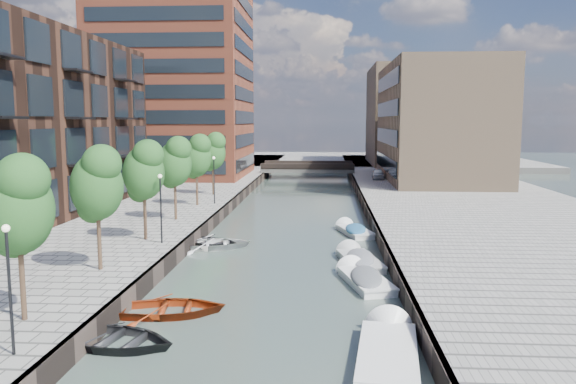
# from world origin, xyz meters

# --- Properties ---
(water) EXTENTS (300.00, 300.00, 0.00)m
(water) POSITION_xyz_m (0.00, 40.00, 0.00)
(water) COLOR #38473F
(water) RESTS_ON ground
(quay_right) EXTENTS (20.00, 140.00, 1.00)m
(quay_right) POSITION_xyz_m (16.00, 40.00, 0.50)
(quay_right) COLOR gray
(quay_right) RESTS_ON ground
(quay_wall_left) EXTENTS (0.25, 140.00, 1.00)m
(quay_wall_left) POSITION_xyz_m (-6.10, 40.00, 0.50)
(quay_wall_left) COLOR #332823
(quay_wall_left) RESTS_ON ground
(quay_wall_right) EXTENTS (0.25, 140.00, 1.00)m
(quay_wall_right) POSITION_xyz_m (6.10, 40.00, 0.50)
(quay_wall_right) COLOR #332823
(quay_wall_right) RESTS_ON ground
(far_closure) EXTENTS (80.00, 40.00, 1.00)m
(far_closure) POSITION_xyz_m (0.00, 100.00, 0.50)
(far_closure) COLOR gray
(far_closure) RESTS_ON ground
(apartment_block) EXTENTS (8.00, 38.00, 14.00)m
(apartment_block) POSITION_xyz_m (-20.00, 30.00, 8.00)
(apartment_block) COLOR black
(apartment_block) RESTS_ON quay_left
(tower) EXTENTS (18.00, 18.00, 30.00)m
(tower) POSITION_xyz_m (-17.00, 65.00, 16.00)
(tower) COLOR brown
(tower) RESTS_ON quay_left
(tan_block_near) EXTENTS (12.00, 25.00, 14.00)m
(tan_block_near) POSITION_xyz_m (16.00, 62.00, 8.00)
(tan_block_near) COLOR #8E7257
(tan_block_near) RESTS_ON quay_right
(tan_block_far) EXTENTS (12.00, 20.00, 16.00)m
(tan_block_far) POSITION_xyz_m (16.00, 88.00, 9.00)
(tan_block_far) COLOR #8E7257
(tan_block_far) RESTS_ON quay_right
(bridge) EXTENTS (13.00, 6.00, 1.30)m
(bridge) POSITION_xyz_m (0.00, 72.00, 1.39)
(bridge) COLOR gray
(bridge) RESTS_ON ground
(tree_1) EXTENTS (2.50, 2.50, 5.95)m
(tree_1) POSITION_xyz_m (-8.50, 11.00, 5.31)
(tree_1) COLOR #382619
(tree_1) RESTS_ON quay_left
(tree_2) EXTENTS (2.50, 2.50, 5.95)m
(tree_2) POSITION_xyz_m (-8.50, 18.00, 5.31)
(tree_2) COLOR #382619
(tree_2) RESTS_ON quay_left
(tree_3) EXTENTS (2.50, 2.50, 5.95)m
(tree_3) POSITION_xyz_m (-8.50, 25.00, 5.31)
(tree_3) COLOR #382619
(tree_3) RESTS_ON quay_left
(tree_4) EXTENTS (2.50, 2.50, 5.95)m
(tree_4) POSITION_xyz_m (-8.50, 32.00, 5.31)
(tree_4) COLOR #382619
(tree_4) RESTS_ON quay_left
(tree_5) EXTENTS (2.50, 2.50, 5.95)m
(tree_5) POSITION_xyz_m (-8.50, 39.00, 5.31)
(tree_5) COLOR #382619
(tree_5) RESTS_ON quay_left
(tree_6) EXTENTS (2.50, 2.50, 5.95)m
(tree_6) POSITION_xyz_m (-8.50, 46.00, 5.31)
(tree_6) COLOR #382619
(tree_6) RESTS_ON quay_left
(lamp_0) EXTENTS (0.24, 0.24, 4.12)m
(lamp_0) POSITION_xyz_m (-7.20, 8.00, 3.51)
(lamp_0) COLOR black
(lamp_0) RESTS_ON quay_left
(lamp_1) EXTENTS (0.24, 0.24, 4.12)m
(lamp_1) POSITION_xyz_m (-7.20, 24.00, 3.51)
(lamp_1) COLOR black
(lamp_1) RESTS_ON quay_left
(lamp_2) EXTENTS (0.24, 0.24, 4.12)m
(lamp_2) POSITION_xyz_m (-7.20, 40.00, 3.51)
(lamp_2) COLOR black
(lamp_2) RESTS_ON quay_left
(sloop_0) EXTENTS (5.37, 4.34, 0.98)m
(sloop_0) POSITION_xyz_m (-5.23, 11.19, 0.00)
(sloop_0) COLOR black
(sloop_0) RESTS_ON ground
(sloop_2) EXTENTS (5.27, 4.13, 0.99)m
(sloop_2) POSITION_xyz_m (-4.15, 14.65, 0.00)
(sloop_2) COLOR maroon
(sloop_2) RESTS_ON ground
(sloop_3) EXTENTS (5.72, 4.63, 1.04)m
(sloop_3) POSITION_xyz_m (-4.82, 27.14, 0.00)
(sloop_3) COLOR white
(sloop_3) RESTS_ON ground
(sloop_4) EXTENTS (5.36, 4.67, 0.93)m
(sloop_4) POSITION_xyz_m (-5.17, 27.96, 0.00)
(sloop_4) COLOR black
(sloop_4) RESTS_ON ground
(motorboat_1) EXTENTS (2.90, 5.24, 1.66)m
(motorboat_1) POSITION_xyz_m (4.44, 19.96, 0.20)
(motorboat_1) COLOR white
(motorboat_1) RESTS_ON ground
(motorboat_2) EXTENTS (2.61, 5.88, 1.90)m
(motorboat_2) POSITION_xyz_m (4.74, 11.13, 0.11)
(motorboat_2) COLOR white
(motorboat_2) RESTS_ON ground
(motorboat_3) EXTENTS (2.87, 4.93, 1.55)m
(motorboat_3) POSITION_xyz_m (4.58, 32.58, 0.19)
(motorboat_3) COLOR silver
(motorboat_3) RESTS_ON ground
(motorboat_4) EXTENTS (2.72, 5.25, 1.67)m
(motorboat_4) POSITION_xyz_m (4.42, 23.93, 0.20)
(motorboat_4) COLOR #B1B1AF
(motorboat_4) RESTS_ON ground
(car) EXTENTS (1.67, 3.77, 1.26)m
(car) POSITION_xyz_m (9.04, 61.88, 1.63)
(car) COLOR silver
(car) RESTS_ON quay_right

